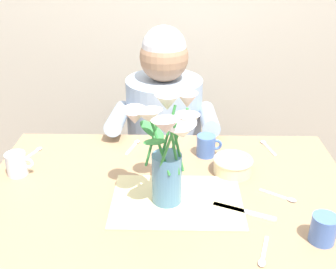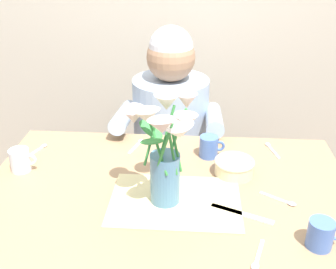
% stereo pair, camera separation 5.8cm
% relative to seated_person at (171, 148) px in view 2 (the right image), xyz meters
% --- Properties ---
extents(dining_table, '(1.20, 0.80, 0.74)m').
position_rel_seated_person_xyz_m(dining_table, '(0.03, -0.62, 0.08)').
color(dining_table, '#9E7A56').
rests_on(dining_table, ground_plane).
extents(seated_person, '(0.45, 0.47, 1.14)m').
position_rel_seated_person_xyz_m(seated_person, '(0.00, 0.00, 0.00)').
color(seated_person, '#4C4C56').
rests_on(seated_person, ground_plane).
extents(striped_placemat, '(0.40, 0.28, 0.00)m').
position_rel_seated_person_xyz_m(striped_placemat, '(0.06, -0.67, 0.18)').
color(striped_placemat, beige).
rests_on(striped_placemat, dining_table).
extents(flower_vase, '(0.24, 0.26, 0.33)m').
position_rel_seated_person_xyz_m(flower_vase, '(0.03, -0.67, 0.38)').
color(flower_vase, teal).
rests_on(flower_vase, dining_table).
extents(ceramic_bowl, '(0.14, 0.14, 0.06)m').
position_rel_seated_person_xyz_m(ceramic_bowl, '(0.25, -0.50, 0.21)').
color(ceramic_bowl, beige).
rests_on(ceramic_bowl, dining_table).
extents(dinner_knife, '(0.18, 0.09, 0.00)m').
position_rel_seated_person_xyz_m(dinner_knife, '(0.26, -0.72, 0.18)').
color(dinner_knife, silver).
rests_on(dinner_knife, dining_table).
extents(coffee_cup, '(0.09, 0.07, 0.08)m').
position_rel_seated_person_xyz_m(coffee_cup, '(0.45, -0.84, 0.22)').
color(coffee_cup, '#476BB7').
rests_on(coffee_cup, dining_table).
extents(tea_cup, '(0.09, 0.07, 0.08)m').
position_rel_seated_person_xyz_m(tea_cup, '(-0.48, -0.52, 0.22)').
color(tea_cup, silver).
rests_on(tea_cup, dining_table).
extents(ceramic_mug, '(0.09, 0.07, 0.08)m').
position_rel_seated_person_xyz_m(ceramic_mug, '(0.17, -0.38, 0.22)').
color(ceramic_mug, '#476BB7').
rests_on(ceramic_mug, dining_table).
extents(spoon_0, '(0.05, 0.12, 0.01)m').
position_rel_seated_person_xyz_m(spoon_0, '(0.28, -0.90, 0.18)').
color(spoon_0, silver).
rests_on(spoon_0, dining_table).
extents(spoon_1, '(0.06, 0.12, 0.01)m').
position_rel_seated_person_xyz_m(spoon_1, '(-0.48, -0.37, 0.18)').
color(spoon_1, silver).
rests_on(spoon_1, dining_table).
extents(spoon_2, '(0.11, 0.08, 0.01)m').
position_rel_seated_person_xyz_m(spoon_2, '(0.39, -0.64, 0.18)').
color(spoon_2, silver).
rests_on(spoon_2, dining_table).
extents(spoon_3, '(0.04, 0.12, 0.01)m').
position_rel_seated_person_xyz_m(spoon_3, '(0.40, -0.30, 0.18)').
color(spoon_3, silver).
rests_on(spoon_3, dining_table).
extents(spoon_4, '(0.05, 0.12, 0.01)m').
position_rel_seated_person_xyz_m(spoon_4, '(-0.11, -0.31, 0.18)').
color(spoon_4, silver).
rests_on(spoon_4, dining_table).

